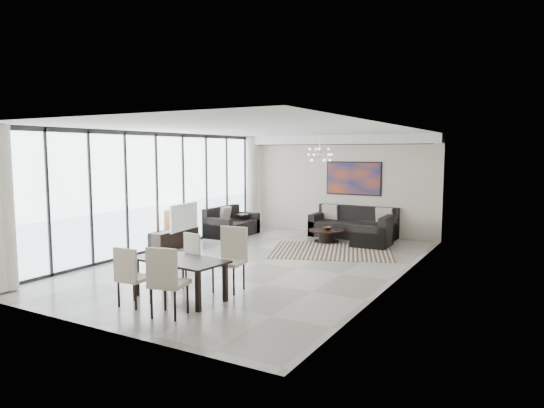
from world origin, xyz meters
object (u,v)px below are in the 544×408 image
Objects in this scene: sofa_main at (354,227)px; television at (180,217)px; tv_console at (174,239)px; dining_table at (180,264)px; coffee_table at (326,235)px.

sofa_main is 2.05× the size of television.
television reaches higher than sofa_main.
dining_table reaches higher than tv_console.
coffee_table is 0.66× the size of tv_console.
dining_table is at bearing -146.40° from television.
coffee_table is at bearing 40.66° from tv_console.
tv_console is at bearing 132.05° from dining_table.
coffee_table is 5.89m from dining_table.
television is at bearing -138.30° from coffee_table.
television is (-2.89, -2.58, 0.60)m from coffee_table.
dining_table is at bearing -91.15° from coffee_table.
television is at bearing 130.07° from dining_table.
television is (-3.28, -3.64, 0.50)m from sofa_main.
dining_table reaches higher than coffee_table.
coffee_table is at bearing -109.85° from sofa_main.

